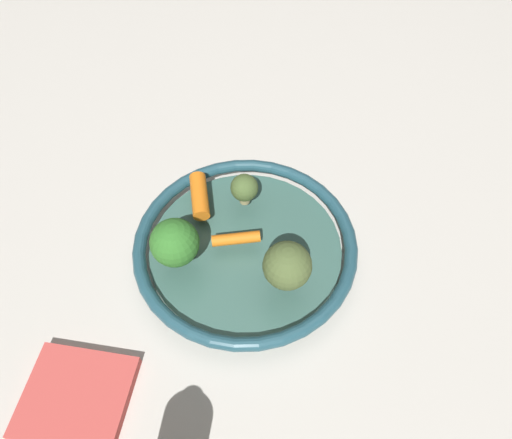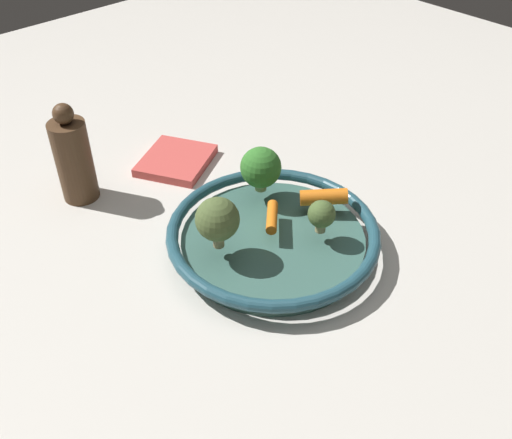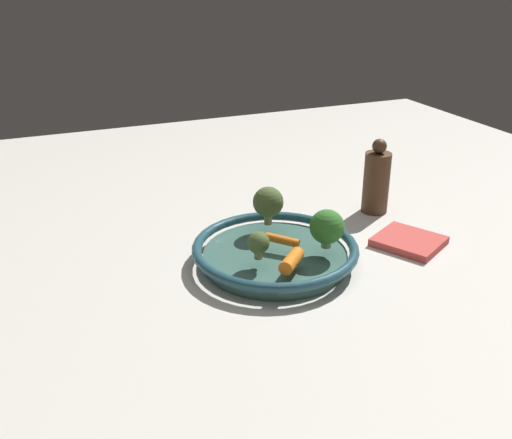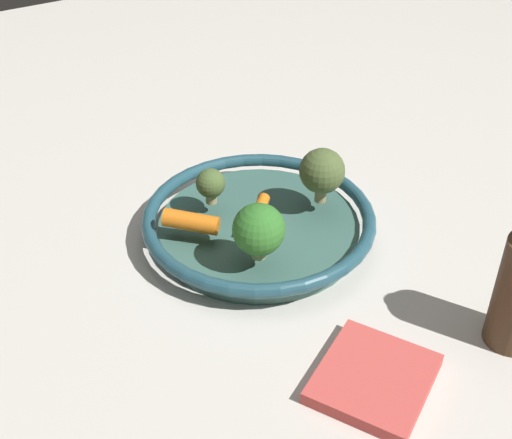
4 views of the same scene
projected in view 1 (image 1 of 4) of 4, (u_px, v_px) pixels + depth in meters
The scene contains 8 objects.
ground_plane at pixel (246, 256), 0.62m from camera, with size 1.97×1.97×0.00m, color beige.
serving_bowl at pixel (245, 247), 0.61m from camera, with size 0.28×0.28×0.04m.
baby_carrot_center at pixel (199, 196), 0.62m from camera, with size 0.02×0.02×0.06m, color orange.
baby_carrot_right at pixel (236, 239), 0.59m from camera, with size 0.01×0.01×0.06m, color orange.
broccoli_floret_large at pixel (287, 266), 0.52m from camera, with size 0.06×0.06×0.07m.
broccoli_floret_mid at pixel (244, 188), 0.61m from camera, with size 0.04×0.04×0.05m.
broccoli_floret_edge at pixel (175, 243), 0.55m from camera, with size 0.06×0.06×0.07m.
dish_towel at pixel (76, 397), 0.51m from camera, with size 0.11×0.10×0.01m, color #D14C47.
Camera 1 is at (-0.21, 0.25, 0.53)m, focal length 33.33 mm.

